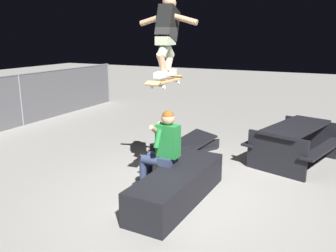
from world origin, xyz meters
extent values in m
plane|color=gray|center=(0.00, 0.00, 0.00)|extent=(40.00, 40.00, 0.00)
cube|color=black|center=(-0.25, 0.00, 0.24)|extent=(2.07, 0.70, 0.47)
cube|color=#2D3856|center=(-0.05, 0.26, 0.53)|extent=(0.32, 0.20, 0.12)
cube|color=#1E7233|center=(-0.05, 0.26, 0.84)|extent=(0.21, 0.35, 0.50)
sphere|color=tan|center=(-0.05, 0.26, 1.19)|extent=(0.20, 0.20, 0.20)
sphere|color=brown|center=(-0.05, 0.26, 1.21)|extent=(0.19, 0.19, 0.19)
cylinder|color=#1E7233|center=(-0.24, 0.33, 0.92)|extent=(0.19, 0.09, 0.29)
cylinder|color=tan|center=(-0.16, 0.43, 1.02)|extent=(0.24, 0.08, 0.19)
cylinder|color=#1E7233|center=(0.16, 0.31, 0.92)|extent=(0.19, 0.09, 0.29)
cylinder|color=tan|center=(0.08, 0.42, 1.02)|extent=(0.24, 0.08, 0.19)
cylinder|color=#2D3856|center=(-0.13, 0.46, 0.51)|extent=(0.15, 0.40, 0.14)
cylinder|color=#2D3856|center=(-0.12, 0.66, 0.26)|extent=(0.11, 0.11, 0.43)
cube|color=black|center=(-0.12, 0.71, 0.04)|extent=(0.11, 0.26, 0.08)
cylinder|color=#2D3856|center=(0.05, 0.46, 0.51)|extent=(0.15, 0.40, 0.14)
cylinder|color=#2D3856|center=(0.06, 0.66, 0.26)|extent=(0.11, 0.11, 0.43)
cube|color=black|center=(0.06, 0.71, 0.04)|extent=(0.11, 0.26, 0.08)
cube|color=#AD8451|center=(-0.02, 0.31, 1.74)|extent=(0.81, 0.25, 0.04)
cube|color=#AD8451|center=(0.42, 0.34, 1.76)|extent=(0.13, 0.21, 0.06)
cube|color=#AD8451|center=(-0.47, 0.28, 1.76)|extent=(0.13, 0.21, 0.05)
cube|color=#99999E|center=(0.26, 0.33, 1.72)|extent=(0.07, 0.16, 0.03)
cylinder|color=white|center=(0.25, 0.42, 1.69)|extent=(0.06, 0.03, 0.05)
cylinder|color=white|center=(0.26, 0.24, 1.69)|extent=(0.06, 0.03, 0.05)
cube|color=#99999E|center=(-0.30, 0.29, 1.72)|extent=(0.07, 0.16, 0.03)
cylinder|color=white|center=(-0.31, 0.38, 1.69)|extent=(0.06, 0.03, 0.05)
cylinder|color=white|center=(-0.30, 0.20, 1.69)|extent=(0.06, 0.03, 0.05)
cube|color=white|center=(0.16, 0.32, 1.85)|extent=(0.27, 0.12, 0.08)
cube|color=white|center=(-0.20, 0.30, 1.85)|extent=(0.27, 0.12, 0.08)
cylinder|color=tan|center=(0.10, 0.32, 2.01)|extent=(0.24, 0.12, 0.31)
cylinder|color=gray|center=(0.03, 0.31, 2.21)|extent=(0.34, 0.15, 0.33)
cylinder|color=tan|center=(-0.15, 0.30, 2.01)|extent=(0.24, 0.12, 0.31)
cylinder|color=gray|center=(-0.08, 0.31, 2.21)|extent=(0.34, 0.15, 0.33)
cube|color=gray|center=(-0.02, 0.31, 2.31)|extent=(0.31, 0.22, 0.12)
cube|color=black|center=(0.06, 0.32, 2.55)|extent=(0.47, 0.25, 0.52)
sphere|color=tan|center=(0.12, 0.32, 2.83)|extent=(0.20, 0.20, 0.20)
cylinder|color=tan|center=(0.06, 0.54, 2.61)|extent=(0.11, 0.45, 0.19)
cylinder|color=tan|center=(0.09, 0.10, 2.61)|extent=(0.11, 0.45, 0.19)
cube|color=black|center=(1.99, 0.85, 0.03)|extent=(1.44, 1.23, 0.06)
cube|color=black|center=(1.99, 0.85, 0.11)|extent=(1.40, 1.21, 0.41)
cube|color=black|center=(1.99, 1.16, 0.10)|extent=(1.00, 0.59, 0.20)
cube|color=black|center=(1.99, 0.54, 0.10)|extent=(1.00, 0.59, 0.20)
cube|color=black|center=(2.20, -1.33, 0.72)|extent=(1.83, 1.15, 0.06)
cube|color=black|center=(2.36, -0.80, 0.42)|extent=(1.70, 0.71, 0.04)
cube|color=black|center=(2.05, -1.86, 0.42)|extent=(1.70, 0.71, 0.04)
cube|color=black|center=(2.94, -1.55, 0.36)|extent=(0.37, 1.07, 0.72)
cube|color=black|center=(1.47, -1.11, 0.36)|extent=(0.37, 1.07, 0.72)
cylinder|color=slate|center=(2.00, 5.68, 0.69)|extent=(0.05, 0.05, 1.38)
cylinder|color=slate|center=(6.00, 5.68, 0.69)|extent=(0.05, 0.05, 1.38)
camera|label=1|loc=(-4.59, -1.97, 2.39)|focal=37.46mm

